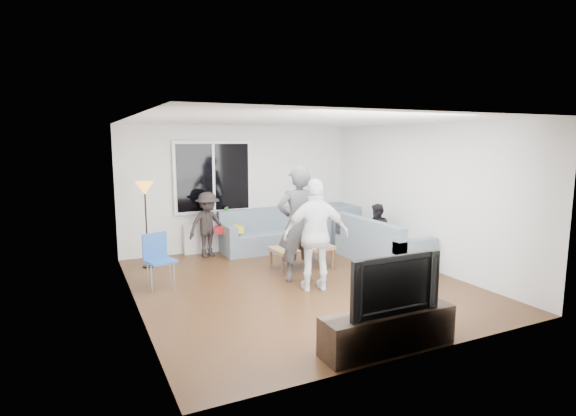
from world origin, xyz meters
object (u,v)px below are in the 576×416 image
player_right (316,235)px  tv_console (388,330)px  side_chair (160,262)px  television (390,282)px  spectator_back (208,225)px  floor_lamp (146,225)px  player_left (298,224)px  spectator_right (377,232)px  sofa_back_section (275,230)px  sofa_right_section (382,240)px  coffee_table (302,257)px

player_right → tv_console: bearing=99.5°
side_chair → television: television is taller
spectator_back → floor_lamp: bearing=177.2°
player_left → tv_console: size_ratio=1.18×
floor_lamp → television: size_ratio=1.37×
tv_console → television: (0.00, 0.00, 0.55)m
player_right → tv_console: player_right is taller
side_chair → floor_lamp: floor_lamp is taller
floor_lamp → spectator_right: bearing=-18.9°
side_chair → player_left: 2.25m
spectator_back → sofa_back_section: bearing=-16.2°
tv_console → spectator_back: bearing=98.2°
sofa_back_section → sofa_right_section: size_ratio=1.15×
player_left → television: player_left is taller
side_chair → television: (1.90, -3.22, 0.34)m
floor_lamp → television: bearing=-67.3°
sofa_back_section → tv_console: bearing=-99.1°
sofa_right_section → player_right: 2.14m
side_chair → spectator_back: (1.21, 1.58, 0.22)m
player_right → spectator_back: size_ratio=1.34×
player_right → sofa_back_section: bearing=-84.2°
sofa_right_section → tv_console: size_ratio=1.25×
player_left → player_right: (0.05, -0.53, -0.08)m
player_right → side_chair: bearing=-10.5°
sofa_right_section → player_right: bearing=114.0°
sofa_right_section → floor_lamp: floor_lamp is taller
sofa_back_section → player_left: (-0.55, -2.13, 0.52)m
sofa_right_section → side_chair: 4.08m
player_left → spectator_right: 2.06m
spectator_right → spectator_back: (-2.86, 1.66, 0.10)m
sofa_right_section → player_right: player_right is taller
sofa_back_section → spectator_right: spectator_right is taller
spectator_back → television: 4.85m
side_chair → player_right: size_ratio=0.50×
spectator_right → sofa_right_section: bearing=7.7°
sofa_back_section → tv_console: size_ratio=1.44×
sofa_right_section → coffee_table: sofa_right_section is taller
player_right → tv_console: (-0.26, -2.11, -0.65)m
floor_lamp → tv_console: size_ratio=0.97×
spectator_back → sofa_right_section: bearing=-47.7°
player_left → tv_console: player_left is taller
side_chair → player_left: size_ratio=0.45×
tv_console → spectator_right: bearing=55.3°
floor_lamp → tv_console: (1.90, -4.54, -0.56)m
sofa_right_section → television: 3.70m
spectator_back → spectator_right: bearing=-45.1°
sofa_right_section → coffee_table: (-1.56, 0.31, -0.22)m
sofa_back_section → coffee_table: bearing=-95.5°
side_chair → tv_console: 3.74m
sofa_back_section → floor_lamp: bearing=-175.0°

